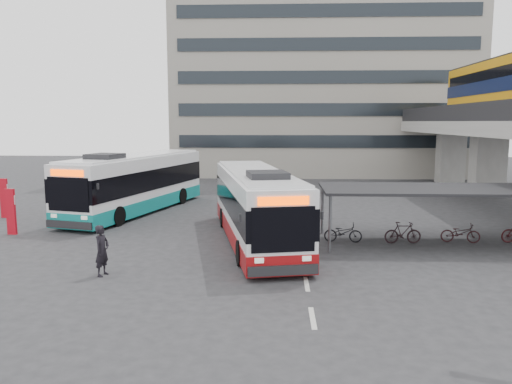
{
  "coord_description": "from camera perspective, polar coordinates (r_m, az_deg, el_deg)",
  "views": [
    {
      "loc": [
        1.49,
        -19.42,
        5.47
      ],
      "look_at": [
        0.42,
        5.12,
        2.0
      ],
      "focal_mm": 35.0,
      "sensor_mm": 36.0,
      "label": 1
    }
  ],
  "objects": [
    {
      "name": "sign_totem_mid",
      "position": [
        27.03,
        -26.21,
        -1.95
      ],
      "size": [
        0.49,
        0.2,
        2.25
      ],
      "rotation": [
        0.0,
        0.0,
        -0.12
      ],
      "color": "#B30B19",
      "rests_on": "ground"
    },
    {
      "name": "bus_main",
      "position": [
        22.79,
        -0.02,
        -1.65
      ],
      "size": [
        4.92,
        12.19,
        3.52
      ],
      "rotation": [
        0.0,
        0.0,
        0.2
      ],
      "color": "white",
      "rests_on": "ground"
    },
    {
      "name": "office_block",
      "position": [
        56.05,
        7.35,
        15.19
      ],
      "size": [
        30.0,
        15.0,
        25.0
      ],
      "primitive_type": "cube",
      "color": "gray",
      "rests_on": "ground"
    },
    {
      "name": "road_markings",
      "position": [
        17.34,
        5.79,
        -10.38
      ],
      "size": [
        0.15,
        7.6,
        0.01
      ],
      "color": "beige",
      "rests_on": "ground"
    },
    {
      "name": "ground",
      "position": [
        20.23,
        -1.85,
        -7.65
      ],
      "size": [
        120.0,
        120.0,
        0.0
      ],
      "primitive_type": "plane",
      "color": "#28282B",
      "rests_on": "ground"
    },
    {
      "name": "pedestrian",
      "position": [
        18.71,
        -17.19,
        -6.41
      ],
      "size": [
        0.59,
        0.76,
        1.84
      ],
      "primitive_type": "imported",
      "rotation": [
        0.0,
        0.0,
        1.32
      ],
      "color": "black",
      "rests_on": "ground"
    },
    {
      "name": "bus_teal",
      "position": [
        31.2,
        -13.51,
        0.95
      ],
      "size": [
        5.94,
        12.94,
        3.75
      ],
      "rotation": [
        0.0,
        0.0,
        -0.26
      ],
      "color": "white",
      "rests_on": "ground"
    },
    {
      "name": "sign_totem_north",
      "position": [
        31.94,
        -26.83,
        -0.57
      ],
      "size": [
        0.49,
        0.18,
        2.26
      ],
      "rotation": [
        0.0,
        0.0,
        -0.09
      ],
      "color": "#B30B19",
      "rests_on": "ground"
    },
    {
      "name": "bike_shelter",
      "position": [
        23.79,
        19.49,
        -1.69
      ],
      "size": [
        10.0,
        4.0,
        2.54
      ],
      "color": "#595B60",
      "rests_on": "ground"
    }
  ]
}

